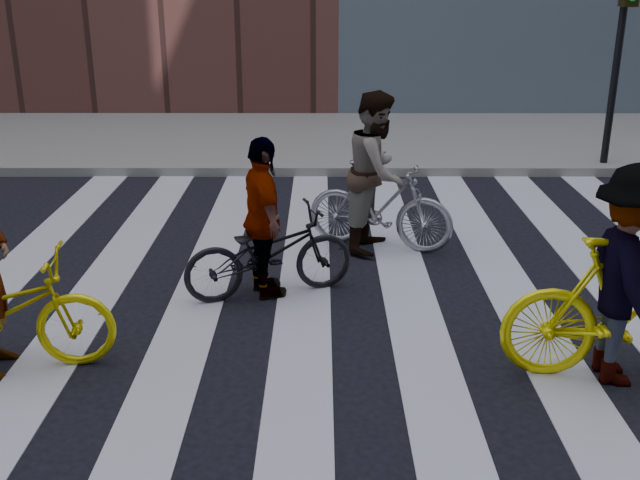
{
  "coord_description": "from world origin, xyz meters",
  "views": [
    {
      "loc": [
        -0.36,
        -6.94,
        3.22
      ],
      "look_at": [
        -0.38,
        0.3,
        0.6
      ],
      "focal_mm": 42.0,
      "sensor_mm": 36.0,
      "label": 1
    }
  ],
  "objects_px": {
    "traffic_signal": "(623,33)",
    "rider_right": "(628,277)",
    "rider_mid": "(377,172)",
    "bike_yellow_right": "(629,310)",
    "bike_silver_mid": "(380,206)",
    "rider_rear": "(263,219)",
    "bike_dark_rear": "(269,253)"
  },
  "relations": [
    {
      "from": "traffic_signal",
      "to": "rider_rear",
      "type": "height_order",
      "value": "traffic_signal"
    },
    {
      "from": "traffic_signal",
      "to": "bike_yellow_right",
      "type": "relative_size",
      "value": 1.62
    },
    {
      "from": "traffic_signal",
      "to": "rider_right",
      "type": "height_order",
      "value": "traffic_signal"
    },
    {
      "from": "rider_right",
      "to": "bike_yellow_right",
      "type": "bearing_deg",
      "value": -87.0
    },
    {
      "from": "bike_silver_mid",
      "to": "rider_right",
      "type": "bearing_deg",
      "value": -131.49
    },
    {
      "from": "rider_mid",
      "to": "rider_right",
      "type": "height_order",
      "value": "rider_mid"
    },
    {
      "from": "bike_yellow_right",
      "to": "rider_mid",
      "type": "distance_m",
      "value": 3.63
    },
    {
      "from": "bike_silver_mid",
      "to": "rider_mid",
      "type": "distance_m",
      "value": 0.42
    },
    {
      "from": "rider_rear",
      "to": "bike_yellow_right",
      "type": "bearing_deg",
      "value": -137.44
    },
    {
      "from": "rider_right",
      "to": "bike_silver_mid",
      "type": "bearing_deg",
      "value": 32.37
    },
    {
      "from": "bike_dark_rear",
      "to": "bike_silver_mid",
      "type": "bearing_deg",
      "value": -60.22
    },
    {
      "from": "traffic_signal",
      "to": "rider_mid",
      "type": "xyz_separation_m",
      "value": [
        -4.11,
        -3.64,
        -1.32
      ]
    },
    {
      "from": "bike_dark_rear",
      "to": "rider_right",
      "type": "bearing_deg",
      "value": -138.23
    },
    {
      "from": "bike_yellow_right",
      "to": "bike_dark_rear",
      "type": "distance_m",
      "value": 3.48
    },
    {
      "from": "traffic_signal",
      "to": "bike_silver_mid",
      "type": "height_order",
      "value": "traffic_signal"
    },
    {
      "from": "traffic_signal",
      "to": "bike_dark_rear",
      "type": "relative_size",
      "value": 1.86
    },
    {
      "from": "bike_yellow_right",
      "to": "bike_dark_rear",
      "type": "bearing_deg",
      "value": 64.07
    },
    {
      "from": "traffic_signal",
      "to": "bike_silver_mid",
      "type": "relative_size",
      "value": 1.86
    },
    {
      "from": "bike_yellow_right",
      "to": "bike_silver_mid",
      "type": "bearing_deg",
      "value": 33.06
    },
    {
      "from": "bike_yellow_right",
      "to": "rider_mid",
      "type": "height_order",
      "value": "rider_mid"
    },
    {
      "from": "bike_dark_rear",
      "to": "rider_rear",
      "type": "height_order",
      "value": "rider_rear"
    },
    {
      "from": "bike_silver_mid",
      "to": "bike_dark_rear",
      "type": "height_order",
      "value": "bike_silver_mid"
    },
    {
      "from": "rider_right",
      "to": "bike_dark_rear",
      "type": "bearing_deg",
      "value": 63.66
    },
    {
      "from": "traffic_signal",
      "to": "rider_right",
      "type": "bearing_deg",
      "value": -108.94
    },
    {
      "from": "bike_yellow_right",
      "to": "bike_dark_rear",
      "type": "xyz_separation_m",
      "value": [
        -3.04,
        1.68,
        -0.15
      ]
    },
    {
      "from": "rider_mid",
      "to": "rider_rear",
      "type": "height_order",
      "value": "rider_mid"
    },
    {
      "from": "rider_mid",
      "to": "rider_right",
      "type": "relative_size",
      "value": 1.05
    },
    {
      "from": "bike_silver_mid",
      "to": "bike_yellow_right",
      "type": "distance_m",
      "value": 3.58
    },
    {
      "from": "rider_mid",
      "to": "bike_yellow_right",
      "type": "bearing_deg",
      "value": -130.11
    },
    {
      "from": "bike_silver_mid",
      "to": "rider_rear",
      "type": "relative_size",
      "value": 1.07
    },
    {
      "from": "bike_yellow_right",
      "to": "rider_right",
      "type": "bearing_deg",
      "value": 93.0
    },
    {
      "from": "rider_mid",
      "to": "bike_silver_mid",
      "type": "bearing_deg",
      "value": -70.86
    }
  ]
}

